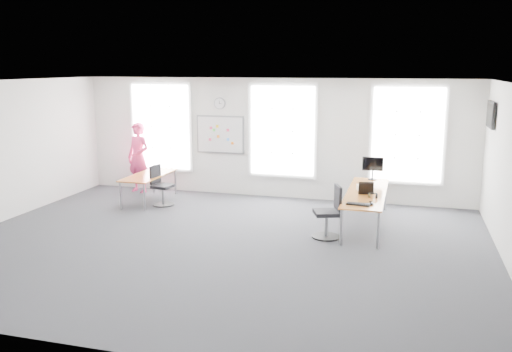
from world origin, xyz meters
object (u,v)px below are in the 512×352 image
(chair_left, at_px, (161,188))
(chair_right, at_px, (330,215))
(person, at_px, (139,158))
(headphones, at_px, (373,196))
(desk_left, at_px, (149,177))
(monitor, at_px, (373,166))
(desk_right, at_px, (366,194))
(keyboard, at_px, (358,204))

(chair_left, bearing_deg, chair_right, -100.62)
(person, distance_m, headphones, 6.52)
(chair_right, bearing_deg, desk_left, -130.11)
(chair_left, distance_m, person, 1.70)
(chair_right, bearing_deg, headphones, 102.87)
(chair_right, bearing_deg, chair_left, -128.92)
(desk_left, relative_size, monitor, 3.50)
(desk_right, height_order, person, person)
(keyboard, distance_m, headphones, 0.66)
(chair_left, height_order, headphones, chair_left)
(desk_left, xyz_separation_m, keyboard, (5.24, -1.80, 0.12))
(chair_left, bearing_deg, person, 53.65)
(chair_right, relative_size, keyboard, 2.35)
(desk_left, distance_m, chair_right, 4.99)
(keyboard, distance_m, monitor, 2.43)
(desk_left, height_order, chair_right, chair_right)
(desk_right, xyz_separation_m, headphones, (0.16, -0.51, 0.10))
(desk_right, xyz_separation_m, keyboard, (-0.06, -1.13, 0.06))
(chair_right, bearing_deg, keyboard, 57.63)
(headphones, xyz_separation_m, monitor, (-0.13, 1.79, 0.27))
(keyboard, bearing_deg, chair_left, 172.13)
(desk_left, height_order, monitor, monitor)
(desk_right, height_order, keyboard, keyboard)
(person, bearing_deg, chair_left, -28.45)
(desk_left, distance_m, headphones, 5.59)
(desk_right, relative_size, person, 1.62)
(headphones, bearing_deg, desk_right, 106.19)
(desk_left, relative_size, headphones, 10.05)
(keyboard, bearing_deg, chair_right, 177.96)
(person, height_order, headphones, person)
(desk_right, bearing_deg, person, 165.70)
(chair_left, relative_size, keyboard, 2.18)
(person, relative_size, headphones, 10.00)
(desk_left, relative_size, chair_left, 1.92)
(chair_right, xyz_separation_m, person, (-5.42, 2.56, 0.47))
(desk_right, bearing_deg, desk_left, 172.89)
(desk_right, height_order, monitor, monitor)
(chair_left, relative_size, person, 0.52)
(desk_right, height_order, desk_left, desk_right)
(desk_left, xyz_separation_m, chair_right, (4.70, -1.68, -0.16))
(monitor, bearing_deg, desk_right, -88.01)
(desk_right, distance_m, desk_left, 5.35)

